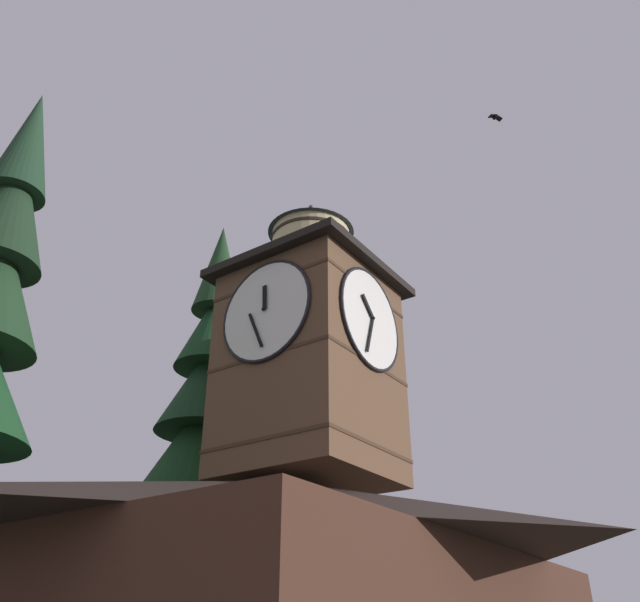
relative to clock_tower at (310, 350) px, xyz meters
name	(u,v)px	position (x,y,z in m)	size (l,w,h in m)	color
clock_tower	(310,350)	(0.00, 0.00, 0.00)	(4.81, 4.81, 9.23)	brown
pine_tree_behind	(201,490)	(-1.24, -5.25, -3.16)	(6.01, 6.01, 17.22)	#473323
moon	(15,544)	(-14.99, -38.10, -0.47)	(1.50, 1.50, 1.50)	silver
flying_bird_high	(495,117)	(-5.31, 5.05, 10.71)	(0.59, 0.47, 0.16)	black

